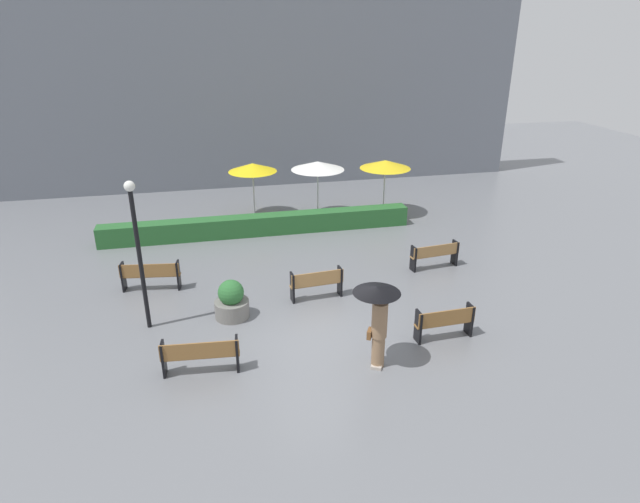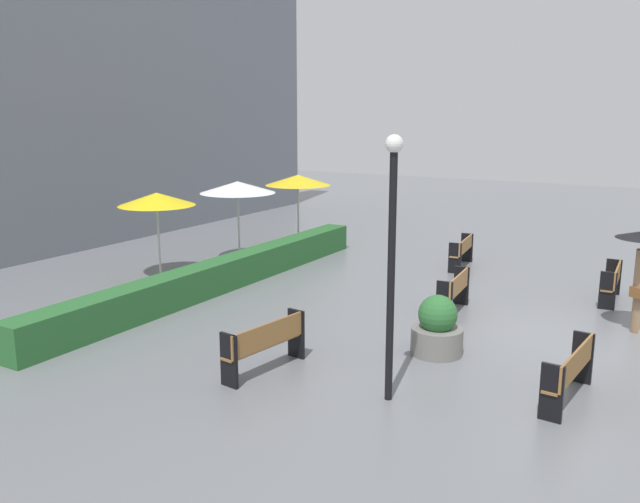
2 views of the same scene
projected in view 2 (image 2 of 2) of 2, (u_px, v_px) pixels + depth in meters
ground_plane at (565, 338)px, 13.33m from camera, size 60.00×60.00×0.00m
bench_far_right at (462, 250)px, 19.23m from camera, size 1.77×0.54×0.88m
bench_near_left at (571, 370)px, 10.30m from camera, size 1.88×0.50×0.90m
bench_mid_center at (455, 290)px, 14.82m from camera, size 1.66×0.49×0.93m
bench_near_right at (613, 281)px, 15.74m from camera, size 1.63×0.43×0.90m
bench_far_left at (266, 342)px, 11.47m from camera, size 1.86×0.61×0.93m
planter_pot at (437, 329)px, 12.35m from camera, size 0.99×0.99×1.15m
lamp_post at (392, 244)px, 9.95m from camera, size 0.28×0.28×4.20m
patio_umbrella_yellow at (157, 199)px, 17.63m from camera, size 2.08×2.08×2.38m
patio_umbrella_white at (238, 187)px, 19.54m from camera, size 2.27×2.27×2.48m
patio_umbrella_yellow_far at (298, 180)px, 21.86m from camera, size 2.20×2.20×2.45m
hedge_strip at (222, 275)px, 16.87m from camera, size 12.34×0.70×0.79m
building_facade at (38, 90)px, 20.20m from camera, size 28.00×1.20×10.39m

